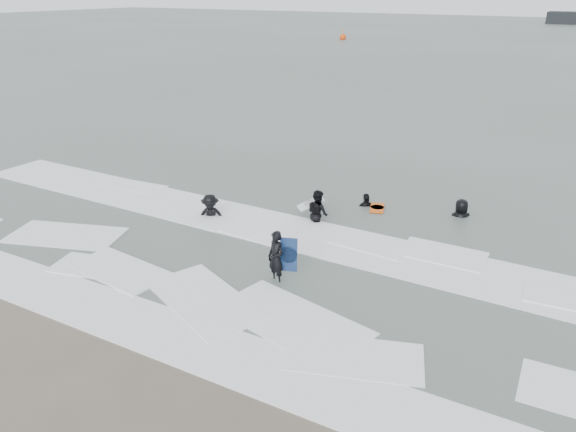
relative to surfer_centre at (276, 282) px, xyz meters
The scene contains 10 objects.
ground 3.00m from the surfer_centre, 106.36° to the right, with size 320.00×320.00×0.00m, color brown.
sea 77.13m from the surfer_centre, 90.63° to the left, with size 320.00×320.00×0.00m, color #47544C.
surfer_centre is the anchor object (origin of this frame).
surfer_wading 4.61m from the surfer_centre, 102.77° to the left, with size 0.84×0.66×1.73m, color black.
surfer_breaker 5.29m from the surfer_centre, 147.64° to the left, with size 1.14×0.65×1.76m, color black.
surfer_right_near 6.73m from the surfer_centre, 90.80° to the left, with size 0.98×0.41×1.67m, color black.
surfer_right_far 8.15m from the surfer_centre, 66.42° to the left, with size 0.90×0.58×1.83m, color black.
surf_foam 1.18m from the surfer_centre, 135.81° to the left, with size 30.03×9.06×0.09m.
bodyboards 3.93m from the surfer_centre, 93.70° to the left, with size 2.71×7.04×1.25m.
buoy 76.76m from the surfer_centre, 113.63° to the left, with size 1.00×1.00×1.65m.
Camera 1 is at (8.13, -8.97, 7.75)m, focal length 35.00 mm.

